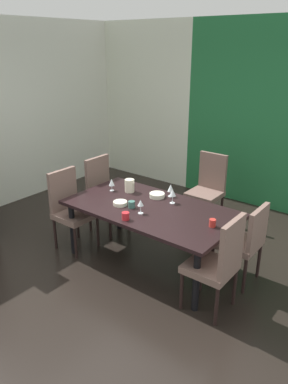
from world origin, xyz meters
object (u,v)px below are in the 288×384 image
object	(u,v)px
wine_glass_north	(173,193)
wine_glass_near_shelf	(112,182)
serving_bowl_rear	(157,195)
chair_right_near	(219,261)
cup_east	(126,216)
serving_bowl_center	(120,203)
wine_glass_west	(171,188)
pitcher_left	(130,186)
chair_head_far	(208,186)
chair_right_far	(245,239)
chair_left_near	(70,206)
cup_near_window	(132,204)
chair_left_far	(104,191)
wine_glass_right	(141,203)
dining_table	(151,213)
cup_front	(212,223)

from	to	relation	value
wine_glass_north	wine_glass_near_shelf	bearing A→B (deg)	-170.17
wine_glass_near_shelf	serving_bowl_rear	world-z (taller)	wine_glass_near_shelf
chair_right_near	cup_east	world-z (taller)	chair_right_near
serving_bowl_center	chair_right_near	bearing A→B (deg)	-5.93
serving_bowl_rear	wine_glass_north	bearing A→B (deg)	-8.05
wine_glass_west	pitcher_left	world-z (taller)	pitcher_left
chair_right_near	chair_head_far	xyz separation A→B (m)	(-1.05, 1.69, -0.00)
chair_right_far	wine_glass_near_shelf	distance (m)	1.76
chair_left_near	wine_glass_north	bearing A→B (deg)	115.48
chair_right_far	cup_east	distance (m)	1.29
chair_head_far	cup_near_window	distance (m)	1.55
chair_left_near	cup_near_window	distance (m)	0.91
chair_left_far	cup_near_window	bearing A→B (deg)	62.58
wine_glass_near_shelf	cup_near_window	xyz separation A→B (m)	(0.53, -0.25, -0.07)
wine_glass_west	serving_bowl_center	distance (m)	0.66
chair_head_far	wine_glass_right	size ratio (longest dim) A/B	6.44
dining_table	chair_left_far	xyz separation A→B (m)	(-1.03, 0.31, -0.09)
chair_right_near	cup_east	bearing A→B (deg)	96.15
cup_near_window	pitcher_left	world-z (taller)	pitcher_left
serving_bowl_rear	serving_bowl_center	xyz separation A→B (m)	(-0.20, -0.45, -0.00)
chair_left_far	chair_right_far	world-z (taller)	chair_left_far
chair_right_near	serving_bowl_center	xyz separation A→B (m)	(-1.35, 0.14, 0.18)
chair_right_near	chair_head_far	size ratio (longest dim) A/B	1.00
dining_table	wine_glass_right	distance (m)	0.28
chair_head_far	cup_front	distance (m)	1.61
wine_glass_north	pitcher_left	xyz separation A→B (m)	(-0.62, -0.03, -0.04)
chair_right_near	pitcher_left	world-z (taller)	chair_right_near
dining_table	wine_glass_near_shelf	world-z (taller)	wine_glass_near_shelf
serving_bowl_rear	pitcher_left	size ratio (longest dim) A/B	1.13
serving_bowl_center	wine_glass_right	bearing A→B (deg)	-5.91
chair_left_near	cup_front	size ratio (longest dim) A/B	12.42
wine_glass_north	cup_near_window	bearing A→B (deg)	-126.60
chair_right_near	dining_table	bearing A→B (deg)	73.44
chair_head_far	wine_glass_right	world-z (taller)	chair_head_far
chair_left_far	cup_east	xyz separation A→B (m)	(1.02, -0.73, 0.20)
chair_left_far	cup_front	xyz separation A→B (m)	(1.82, -0.31, 0.20)
chair_right_far	wine_glass_north	distance (m)	0.95
wine_glass_near_shelf	pitcher_left	xyz separation A→B (m)	(0.20, 0.11, -0.03)
serving_bowl_center	wine_glass_west	bearing A→B (deg)	61.40
chair_left_far	serving_bowl_rear	xyz separation A→B (m)	(0.92, -0.03, 0.18)
dining_table	serving_bowl_rear	xyz separation A→B (m)	(-0.12, 0.28, 0.10)
chair_left_near	cup_east	size ratio (longest dim) A/B	12.31
dining_table	serving_bowl_rear	size ratio (longest dim) A/B	10.55
chair_right_near	cup_near_window	bearing A→B (deg)	82.30
wine_glass_near_shelf	cup_near_window	distance (m)	0.59
wine_glass_near_shelf	serving_bowl_rear	bearing A→B (deg)	17.10
serving_bowl_rear	cup_east	distance (m)	0.71
wine_glass_north	wine_glass_right	bearing A→B (deg)	-104.55
wine_glass_west	serving_bowl_center	xyz separation A→B (m)	(-0.31, -0.57, -0.09)
chair_head_far	cup_east	world-z (taller)	chair_head_far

